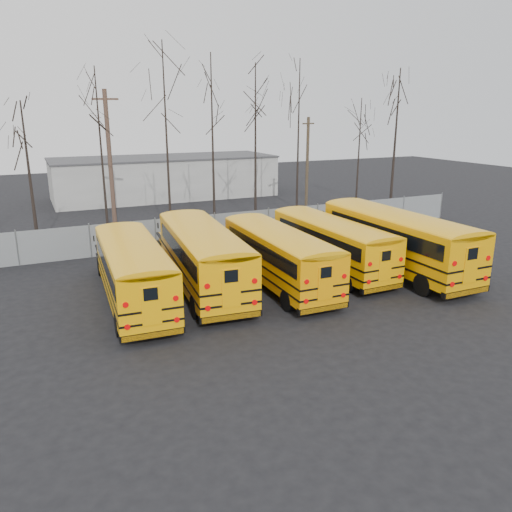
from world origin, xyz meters
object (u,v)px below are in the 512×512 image
utility_pole_right (307,165)px  bus_b (202,252)px  utility_pole_left (110,161)px  bus_d (329,240)px  bus_a (132,266)px  bus_e (393,236)px  bus_c (277,252)px

utility_pole_right → bus_b: bearing=-154.4°
bus_b → utility_pole_left: 14.73m
utility_pole_left → utility_pole_right: bearing=16.8°
bus_d → utility_pole_left: 17.42m
bus_a → bus_e: 14.05m
utility_pole_left → bus_d: bearing=-42.4°
bus_c → bus_d: 3.86m
bus_c → utility_pole_left: utility_pole_left is taller
bus_b → bus_d: bearing=4.3°
bus_c → bus_d: size_ratio=1.01×
bus_a → utility_pole_left: utility_pole_left is taller
bus_c → bus_e: (6.89, -0.57, 0.24)m
bus_a → bus_e: bus_e is taller
bus_c → utility_pole_right: 19.45m
bus_b → bus_d: size_ratio=1.10×
bus_c → utility_pole_right: utility_pole_right is taller
utility_pole_left → bus_e: bearing=-37.1°
bus_d → utility_pole_right: (7.29, 14.89, 2.42)m
bus_d → bus_e: 3.50m
utility_pole_right → bus_c: bearing=-144.5°
bus_a → bus_d: bus_a is taller
bus_c → bus_d: (3.74, 0.94, -0.01)m
bus_a → bus_d: size_ratio=1.02×
bus_c → bus_d: bus_c is taller
bus_a → bus_b: bearing=13.0°
utility_pole_left → bus_c: bearing=-55.4°
bus_b → bus_a: bearing=-164.8°
bus_d → utility_pole_left: (-9.19, 14.40, 3.41)m
bus_a → bus_e: (14.01, -1.08, 0.23)m
bus_d → utility_pole_left: utility_pole_left is taller
bus_b → utility_pole_right: utility_pole_right is taller
utility_pole_left → utility_pole_right: 16.51m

